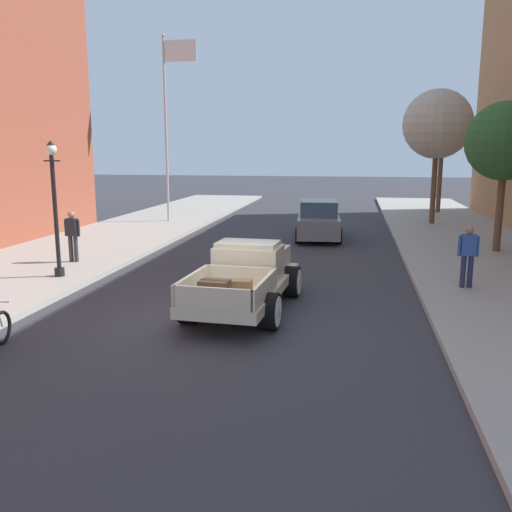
{
  "coord_description": "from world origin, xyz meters",
  "views": [
    {
      "loc": [
        2.75,
        -11.2,
        3.72
      ],
      "look_at": [
        0.29,
        2.56,
        1.0
      ],
      "focal_mm": 38.11,
      "sensor_mm": 36.0,
      "label": 1
    }
  ],
  "objects_px": {
    "flagpole": "(170,109)",
    "street_tree_farthest": "(442,138)",
    "car_background_grey": "(319,221)",
    "hotrod_truck_cream": "(247,276)",
    "street_lamp_near": "(54,199)",
    "street_tree_third": "(438,124)",
    "street_tree_second": "(505,142)",
    "pedestrian_sidewalk_right": "(468,253)",
    "pedestrian_sidewalk_left": "(72,233)"
  },
  "relations": [
    {
      "from": "street_tree_farthest",
      "to": "hotrod_truck_cream",
      "type": "bearing_deg",
      "value": -109.51
    },
    {
      "from": "street_lamp_near",
      "to": "street_tree_second",
      "type": "distance_m",
      "value": 15.04
    },
    {
      "from": "flagpole",
      "to": "street_tree_third",
      "type": "distance_m",
      "value": 13.15
    },
    {
      "from": "street_tree_third",
      "to": "car_background_grey",
      "type": "bearing_deg",
      "value": -137.38
    },
    {
      "from": "pedestrian_sidewalk_left",
      "to": "street_tree_third",
      "type": "relative_size",
      "value": 0.25
    },
    {
      "from": "car_background_grey",
      "to": "street_tree_third",
      "type": "distance_m",
      "value": 8.37
    },
    {
      "from": "hotrod_truck_cream",
      "to": "street_tree_farthest",
      "type": "xyz_separation_m",
      "value": [
        7.4,
        20.87,
        3.7
      ]
    },
    {
      "from": "hotrod_truck_cream",
      "to": "street_lamp_near",
      "type": "distance_m",
      "value": 6.27
    },
    {
      "from": "street_lamp_near",
      "to": "pedestrian_sidewalk_left",
      "type": "bearing_deg",
      "value": 107.52
    },
    {
      "from": "pedestrian_sidewalk_left",
      "to": "street_tree_third",
      "type": "bearing_deg",
      "value": 43.09
    },
    {
      "from": "car_background_grey",
      "to": "hotrod_truck_cream",
      "type": "bearing_deg",
      "value": -95.48
    },
    {
      "from": "flagpole",
      "to": "street_tree_farthest",
      "type": "distance_m",
      "value": 15.65
    },
    {
      "from": "car_background_grey",
      "to": "flagpole",
      "type": "xyz_separation_m",
      "value": [
        -7.73,
        3.53,
        5.0
      ]
    },
    {
      "from": "street_lamp_near",
      "to": "flagpole",
      "type": "bearing_deg",
      "value": 93.88
    },
    {
      "from": "pedestrian_sidewalk_right",
      "to": "street_tree_second",
      "type": "xyz_separation_m",
      "value": [
        2.15,
        5.83,
        2.94
      ]
    },
    {
      "from": "pedestrian_sidewalk_right",
      "to": "street_tree_second",
      "type": "bearing_deg",
      "value": 69.74
    },
    {
      "from": "street_tree_third",
      "to": "hotrod_truck_cream",
      "type": "bearing_deg",
      "value": -112.17
    },
    {
      "from": "hotrod_truck_cream",
      "to": "street_tree_second",
      "type": "bearing_deg",
      "value": 46.69
    },
    {
      "from": "street_tree_farthest",
      "to": "street_lamp_near",
      "type": "bearing_deg",
      "value": -124.45
    },
    {
      "from": "hotrod_truck_cream",
      "to": "flagpole",
      "type": "height_order",
      "value": "flagpole"
    },
    {
      "from": "hotrod_truck_cream",
      "to": "street_tree_second",
      "type": "xyz_separation_m",
      "value": [
        7.62,
        8.08,
        3.27
      ]
    },
    {
      "from": "street_lamp_near",
      "to": "street_tree_farthest",
      "type": "xyz_separation_m",
      "value": [
        13.24,
        19.3,
        2.07
      ]
    },
    {
      "from": "pedestrian_sidewalk_left",
      "to": "street_tree_third",
      "type": "xyz_separation_m",
      "value": [
        12.83,
        12.0,
        3.88
      ]
    },
    {
      "from": "flagpole",
      "to": "hotrod_truck_cream",
      "type": "bearing_deg",
      "value": -64.75
    },
    {
      "from": "street_lamp_near",
      "to": "car_background_grey",
      "type": "bearing_deg",
      "value": 52.98
    },
    {
      "from": "hotrod_truck_cream",
      "to": "car_background_grey",
      "type": "bearing_deg",
      "value": 84.52
    },
    {
      "from": "pedestrian_sidewalk_right",
      "to": "street_lamp_near",
      "type": "distance_m",
      "value": 11.41
    },
    {
      "from": "flagpole",
      "to": "street_tree_farthest",
      "type": "relative_size",
      "value": 1.69
    },
    {
      "from": "street_tree_farthest",
      "to": "pedestrian_sidewalk_left",
      "type": "bearing_deg",
      "value": -128.75
    },
    {
      "from": "car_background_grey",
      "to": "pedestrian_sidewalk_left",
      "type": "bearing_deg",
      "value": -136.58
    },
    {
      "from": "street_lamp_near",
      "to": "street_tree_third",
      "type": "distance_m",
      "value": 18.75
    },
    {
      "from": "car_background_grey",
      "to": "street_tree_farthest",
      "type": "xyz_separation_m",
      "value": [
        6.37,
        10.19,
        3.69
      ]
    },
    {
      "from": "pedestrian_sidewalk_right",
      "to": "car_background_grey",
      "type": "bearing_deg",
      "value": 117.77
    },
    {
      "from": "pedestrian_sidewalk_left",
      "to": "street_lamp_near",
      "type": "relative_size",
      "value": 0.43
    },
    {
      "from": "street_lamp_near",
      "to": "street_tree_farthest",
      "type": "height_order",
      "value": "street_tree_farthest"
    },
    {
      "from": "street_tree_second",
      "to": "street_lamp_near",
      "type": "bearing_deg",
      "value": -154.21
    },
    {
      "from": "car_background_grey",
      "to": "street_lamp_near",
      "type": "bearing_deg",
      "value": -127.02
    },
    {
      "from": "hotrod_truck_cream",
      "to": "street_tree_second",
      "type": "relative_size",
      "value": 0.95
    },
    {
      "from": "hotrod_truck_cream",
      "to": "flagpole",
      "type": "xyz_separation_m",
      "value": [
        -6.71,
        14.22,
        5.02
      ]
    },
    {
      "from": "hotrod_truck_cream",
      "to": "street_tree_third",
      "type": "relative_size",
      "value": 0.77
    },
    {
      "from": "pedestrian_sidewalk_right",
      "to": "street_lamp_near",
      "type": "height_order",
      "value": "street_lamp_near"
    },
    {
      "from": "street_tree_third",
      "to": "street_tree_second",
      "type": "bearing_deg",
      "value": -80.41
    },
    {
      "from": "pedestrian_sidewalk_left",
      "to": "street_lamp_near",
      "type": "bearing_deg",
      "value": -72.48
    },
    {
      "from": "hotrod_truck_cream",
      "to": "street_lamp_near",
      "type": "xyz_separation_m",
      "value": [
        -5.85,
        1.57,
        1.63
      ]
    },
    {
      "from": "street_lamp_near",
      "to": "street_tree_third",
      "type": "xyz_separation_m",
      "value": [
        12.2,
        14.01,
        2.58
      ]
    },
    {
      "from": "street_tree_second",
      "to": "street_tree_third",
      "type": "relative_size",
      "value": 0.81
    },
    {
      "from": "car_background_grey",
      "to": "pedestrian_sidewalk_right",
      "type": "bearing_deg",
      "value": -62.23
    },
    {
      "from": "car_background_grey",
      "to": "street_tree_farthest",
      "type": "height_order",
      "value": "street_tree_farthest"
    },
    {
      "from": "car_background_grey",
      "to": "street_tree_second",
      "type": "bearing_deg",
      "value": -21.57
    },
    {
      "from": "hotrod_truck_cream",
      "to": "street_lamp_near",
      "type": "relative_size",
      "value": 1.3
    }
  ]
}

